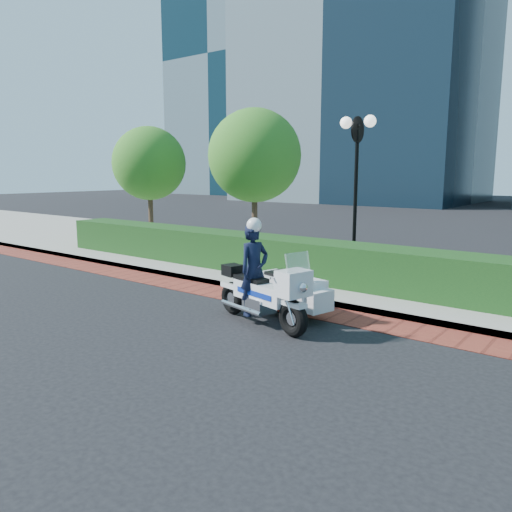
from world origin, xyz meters
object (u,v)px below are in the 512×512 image
Objects in this scene: tree_b at (255,156)px; lamppost at (356,169)px; tree_a at (149,164)px; police_motorcycle at (272,285)px.

lamppost is at bearing -16.11° from tree_b.
tree_b is (5.50, 0.00, 0.21)m from tree_a.
lamppost is at bearing 111.95° from police_motorcycle.
police_motorcycle is (10.64, -6.05, -2.53)m from tree_a.
lamppost is at bearing -7.41° from tree_a.
tree_a is 12.50m from police_motorcycle.
tree_b reaches higher than police_motorcycle.
lamppost reaches higher than police_motorcycle.
police_motorcycle is (5.14, -6.05, -2.74)m from tree_b.
lamppost is 4.71m from tree_b.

